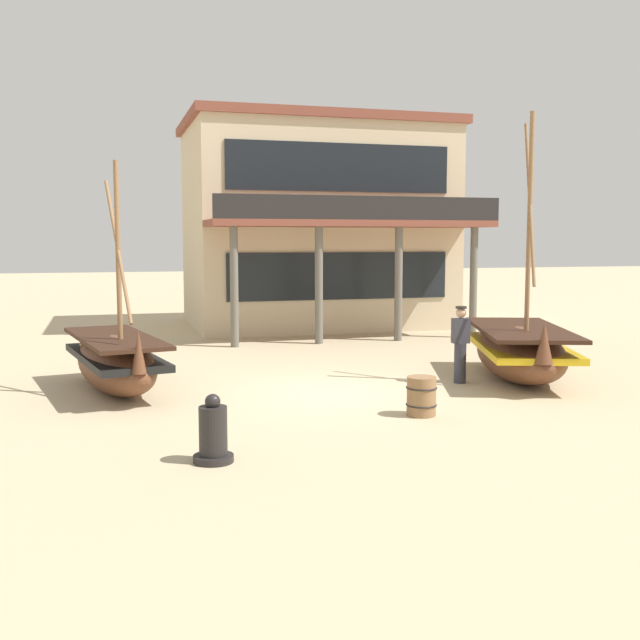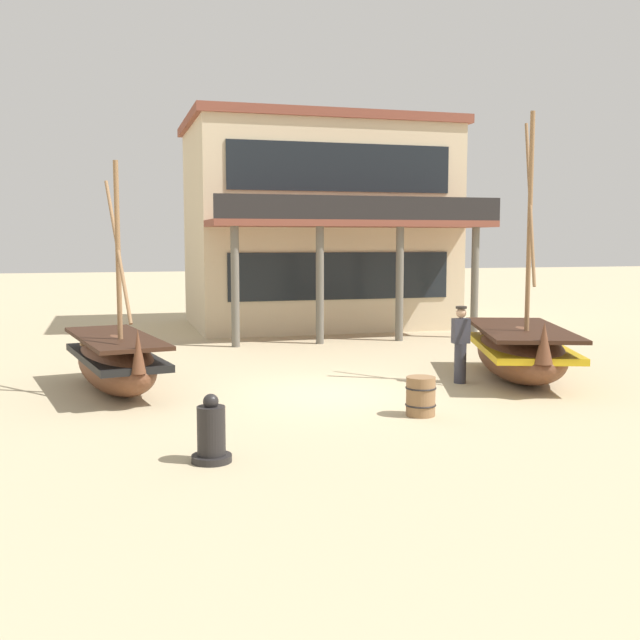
% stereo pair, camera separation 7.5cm
% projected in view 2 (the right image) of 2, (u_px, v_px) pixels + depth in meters
% --- Properties ---
extents(ground_plane, '(120.00, 120.00, 0.00)m').
position_uv_depth(ground_plane, '(333.00, 393.00, 15.46)').
color(ground_plane, tan).
extents(fishing_boat_near_left, '(3.15, 4.80, 5.80)m').
position_uv_depth(fishing_boat_near_left, '(521.00, 351.00, 16.87)').
color(fishing_boat_near_left, brown).
rests_on(fishing_boat_near_left, ground).
extents(fishing_boat_centre_large, '(2.15, 4.34, 4.66)m').
position_uv_depth(fishing_boat_centre_large, '(116.00, 361.00, 15.54)').
color(fishing_boat_centre_large, brown).
rests_on(fishing_boat_centre_large, ground).
extents(fisherman_by_hull, '(0.37, 0.26, 1.68)m').
position_uv_depth(fisherman_by_hull, '(461.00, 345.00, 16.46)').
color(fisherman_by_hull, '#33333D').
rests_on(fisherman_by_hull, ground).
extents(capstan_winch, '(0.57, 0.57, 0.98)m').
position_uv_depth(capstan_winch, '(211.00, 435.00, 10.65)').
color(capstan_winch, black).
rests_on(capstan_winch, ground).
extents(wooden_barrel, '(0.56, 0.56, 0.70)m').
position_uv_depth(wooden_barrel, '(421.00, 396.00, 13.46)').
color(wooden_barrel, olive).
rests_on(wooden_barrel, ground).
extents(harbor_building_main, '(9.28, 8.60, 7.31)m').
position_uv_depth(harbor_building_main, '(317.00, 224.00, 27.50)').
color(harbor_building_main, beige).
rests_on(harbor_building_main, ground).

